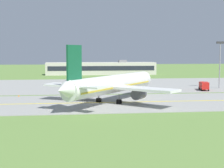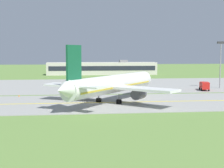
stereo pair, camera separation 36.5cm
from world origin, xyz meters
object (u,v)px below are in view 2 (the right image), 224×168
object	(u,v)px
service_truck_fuel	(204,85)
apron_light_mast	(221,59)
airplane_lead	(112,84)
service_truck_catering	(104,80)

from	to	relation	value
service_truck_fuel	apron_light_mast	size ratio (longest dim) A/B	0.43
airplane_lead	service_truck_catering	world-z (taller)	airplane_lead
service_truck_catering	apron_light_mast	distance (m)	42.90
service_truck_fuel	apron_light_mast	xyz separation A→B (m)	(7.06, 5.05, 7.79)
airplane_lead	service_truck_fuel	xyz separation A→B (m)	(30.08, 21.00, -2.60)
airplane_lead	service_truck_fuel	size ratio (longest dim) A/B	5.40
service_truck_catering	service_truck_fuel	bearing A→B (deg)	-47.44
service_truck_catering	apron_light_mast	bearing A→B (deg)	-35.63
apron_light_mast	airplane_lead	bearing A→B (deg)	-144.95
airplane_lead	service_truck_catering	bearing A→B (deg)	86.71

